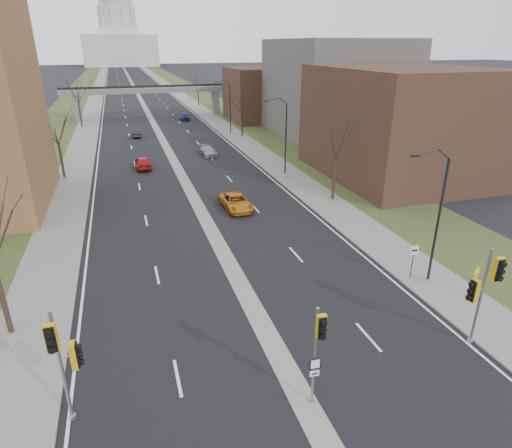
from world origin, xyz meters
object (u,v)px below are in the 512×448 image
car_left_far (136,133)px  signal_pole_left (63,354)px  signal_pole_right (484,286)px  speed_limit_sign (413,256)px  warning_sign (476,277)px  car_left_near (143,162)px  car_right_mid (208,151)px  car_right_far (185,116)px  car_right_near (236,202)px  signal_pole_median (318,342)px

car_left_far → signal_pole_left: bearing=85.6°
signal_pole_left → signal_pole_right: (18.85, -0.93, 0.11)m
speed_limit_sign → warning_sign: speed_limit_sign is taller
speed_limit_sign → car_left_far: (-14.61, 53.33, -1.12)m
car_left_near → signal_pole_right: bearing=107.8°
signal_pole_right → car_right_mid: (-4.66, 43.79, -2.94)m
car_left_near → car_right_far: bearing=-107.9°
speed_limit_sign → car_left_far: size_ratio=0.63×
car_right_far → car_right_near: bearing=-91.7°
warning_sign → car_right_far: (-6.56, 71.16, -0.78)m
warning_sign → car_left_near: (-17.03, 36.09, -0.73)m
signal_pole_left → warning_sign: size_ratio=2.49×
signal_pole_right → signal_pole_median: bearing=-173.6°
speed_limit_sign → warning_sign: (2.19, -3.00, -0.25)m
signal_pole_right → warning_sign: bearing=46.2°
car_left_far → car_right_mid: bearing=119.4°
speed_limit_sign → car_right_far: size_ratio=0.56×
car_left_near → signal_pole_median: bearing=94.9°
warning_sign → car_left_far: size_ratio=0.56×
signal_pole_left → warning_sign: signal_pole_left is taller
signal_pole_left → car_right_mid: signal_pole_left is taller
car_left_near → car_right_near: bearing=112.1°
signal_pole_median → warning_sign: size_ratio=2.26×
car_left_near → car_left_far: car_left_near is taller
warning_sign → car_left_near: bearing=90.8°
speed_limit_sign → signal_pole_left: bearing=-156.0°
car_right_mid → signal_pole_right: bearing=-86.3°
car_right_mid → speed_limit_sign: bearing=-83.5°
warning_sign → car_left_far: warning_sign is taller
car_left_far → car_right_far: 18.02m
signal_pole_median → signal_pole_right: signal_pole_right is taller
speed_limit_sign → car_left_near: speed_limit_sign is taller
car_right_mid → warning_sign: bearing=-81.1°
signal_pole_right → speed_limit_sign: 6.96m
speed_limit_sign → warning_sign: 3.72m
car_right_near → car_right_far: car_right_far is taller
car_left_near → car_right_mid: size_ratio=1.06×
car_left_near → signal_pole_left: bearing=81.2°
warning_sign → car_right_near: size_ratio=0.42×
signal_pole_right → car_right_near: 23.71m
signal_pole_right → car_right_near: size_ratio=1.09×
warning_sign → car_right_far: 71.46m
car_left_near → car_left_far: (0.22, 20.24, -0.14)m
warning_sign → speed_limit_sign: bearing=101.6°
car_left_far → car_right_far: (10.24, 14.83, 0.09)m
car_left_near → car_left_far: bearing=-91.9°
car_right_mid → car_right_near: bearing=-97.0°
signal_pole_median → signal_pole_left: bearing=171.8°
signal_pole_left → warning_sign: bearing=7.8°
signal_pole_median → car_right_far: signal_pole_median is taller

